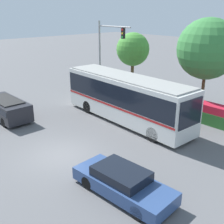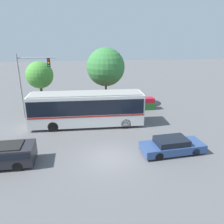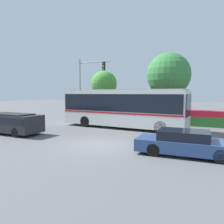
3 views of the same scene
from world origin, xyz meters
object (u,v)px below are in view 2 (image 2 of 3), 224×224
(city_bus, at_px, (87,107))
(street_tree_left, at_px, (40,75))
(traffic_light_pole, at_px, (28,78))
(sedan_foreground, at_px, (172,146))
(street_tree_centre, at_px, (106,67))

(city_bus, distance_m, street_tree_left, 8.53)
(city_bus, bearing_deg, traffic_light_pole, 153.14)
(city_bus, bearing_deg, sedan_foreground, -43.76)
(city_bus, relative_size, street_tree_centre, 1.52)
(sedan_foreground, bearing_deg, city_bus, 130.23)
(street_tree_centre, bearing_deg, city_bus, -113.44)
(sedan_foreground, relative_size, traffic_light_pole, 0.71)
(sedan_foreground, bearing_deg, street_tree_centre, 102.13)
(city_bus, distance_m, sedan_foreground, 9.14)
(sedan_foreground, height_order, traffic_light_pole, traffic_light_pole)
(sedan_foreground, distance_m, street_tree_left, 17.63)
(sedan_foreground, height_order, street_tree_left, street_tree_left)
(city_bus, xyz_separation_m, traffic_light_pole, (-5.99, 3.32, 2.51))
(traffic_light_pole, height_order, street_tree_left, traffic_light_pole)
(street_tree_left, bearing_deg, city_bus, -49.60)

